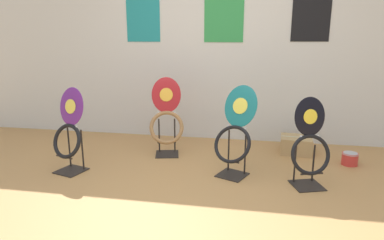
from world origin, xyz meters
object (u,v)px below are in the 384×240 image
toilet_seat_display_purple_note (69,131)px  storage_box (296,145)px  toilet_seat_display_teal_sax (235,134)px  paint_can (350,158)px  toilet_seat_display_jazz_black (310,147)px  toilet_seat_display_crimson_swirl (167,120)px

toilet_seat_display_purple_note → storage_box: bearing=22.8°
toilet_seat_display_teal_sax → storage_box: toilet_seat_display_teal_sax is taller
toilet_seat_display_teal_sax → paint_can: bearing=21.8°
storage_box → toilet_seat_display_jazz_black: bearing=-90.0°
paint_can → toilet_seat_display_teal_sax: bearing=-158.2°
toilet_seat_display_jazz_black → storage_box: 1.03m
storage_box → toilet_seat_display_purple_note: bearing=-157.2°
toilet_seat_display_crimson_swirl → paint_can: 2.18m
toilet_seat_display_crimson_swirl → storage_box: (1.59, 0.33, -0.34)m
toilet_seat_display_jazz_black → toilet_seat_display_purple_note: (-2.48, -0.06, 0.05)m
toilet_seat_display_teal_sax → toilet_seat_display_purple_note: 1.76m
toilet_seat_display_jazz_black → storage_box: size_ratio=2.18×
toilet_seat_display_teal_sax → toilet_seat_display_jazz_black: bearing=-12.4°
toilet_seat_display_crimson_swirl → toilet_seat_display_teal_sax: 0.99m
toilet_seat_display_jazz_black → paint_can: toilet_seat_display_jazz_black is taller
storage_box → toilet_seat_display_crimson_swirl: bearing=-168.2°
toilet_seat_display_jazz_black → toilet_seat_display_teal_sax: (-0.73, 0.16, 0.05)m
toilet_seat_display_purple_note → paint_can: 3.15m
toilet_seat_display_purple_note → toilet_seat_display_crimson_swirl: bearing=38.6°
storage_box → toilet_seat_display_teal_sax: bearing=-131.3°
toilet_seat_display_crimson_swirl → toilet_seat_display_teal_sax: toilet_seat_display_crimson_swirl is taller
toilet_seat_display_crimson_swirl → storage_box: toilet_seat_display_crimson_swirl is taller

